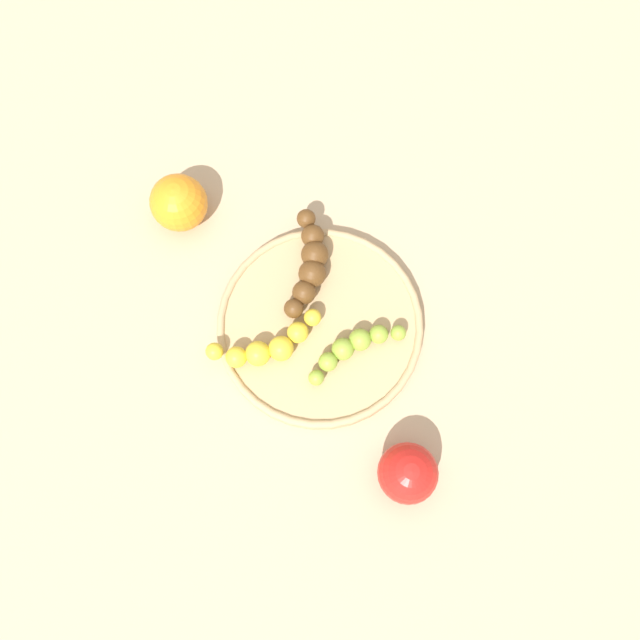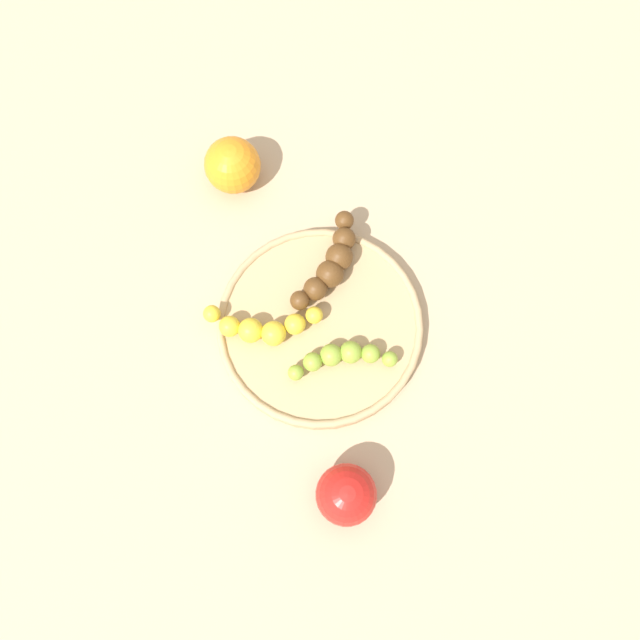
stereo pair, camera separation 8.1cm
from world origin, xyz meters
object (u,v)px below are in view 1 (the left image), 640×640
at_px(orange_fruit, 179,203).
at_px(apple_red, 409,472).
at_px(banana_green, 353,347).
at_px(banana_overripe, 310,264).
at_px(fruit_bowl, 320,326).
at_px(banana_yellow, 268,347).

distance_m(orange_fruit, apple_red, 0.45).
xyz_separation_m(banana_green, apple_red, (-0.16, 0.02, 0.00)).
distance_m(banana_overripe, apple_red, 0.29).
distance_m(fruit_bowl, banana_yellow, 0.08).
bearing_deg(banana_green, orange_fruit, 20.37).
height_order(fruit_bowl, orange_fruit, orange_fruit).
xyz_separation_m(banana_yellow, apple_red, (-0.21, -0.07, 0.00)).
distance_m(banana_green, orange_fruit, 0.30).
xyz_separation_m(fruit_bowl, banana_yellow, (0.00, 0.07, 0.02)).
relative_size(fruit_bowl, orange_fruit, 3.48).
height_order(banana_overripe, orange_fruit, orange_fruit).
height_order(orange_fruit, apple_red, orange_fruit).
relative_size(banana_green, banana_yellow, 0.92).
height_order(banana_green, orange_fruit, orange_fruit).
height_order(banana_green, apple_red, apple_red).
relative_size(fruit_bowl, banana_yellow, 1.77).
relative_size(fruit_bowl, banana_overripe, 2.11).
distance_m(banana_overripe, orange_fruit, 0.19).
bearing_deg(banana_overripe, apple_red, -58.81).
height_order(fruit_bowl, banana_overripe, banana_overripe).
bearing_deg(orange_fruit, banana_yellow, -176.84).
height_order(fruit_bowl, apple_red, apple_red).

